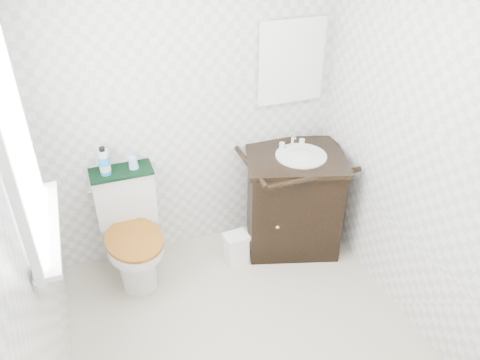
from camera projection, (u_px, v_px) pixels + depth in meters
floor at (251, 347)px, 3.04m from camera, size 2.40×2.40×0.00m
wall_back at (193, 106)px, 3.35m from camera, size 2.40×0.00×2.40m
wall_left at (25, 241)px, 2.08m from camera, size 0.00×2.40×2.40m
wall_right at (430, 158)px, 2.72m from camera, size 0.00×2.40×2.40m
window at (14, 145)px, 2.10m from camera, size 0.02×0.70×0.90m
mirror at (291, 62)px, 3.42m from camera, size 0.50×0.02×0.60m
toilet at (132, 234)px, 3.45m from camera, size 0.45×0.66×0.83m
vanity at (293, 198)px, 3.73m from camera, size 0.89×0.82×0.92m
trash_bin at (236, 248)px, 3.66m from camera, size 0.20×0.16×0.27m
towel at (121, 171)px, 3.29m from camera, size 0.44×0.22×0.02m
mouthwash_bottle at (104, 162)px, 3.20m from camera, size 0.07×0.07×0.21m
cup at (133, 163)px, 3.30m from camera, size 0.07×0.07×0.09m
soap_bar at (284, 148)px, 3.61m from camera, size 0.06×0.04×0.02m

